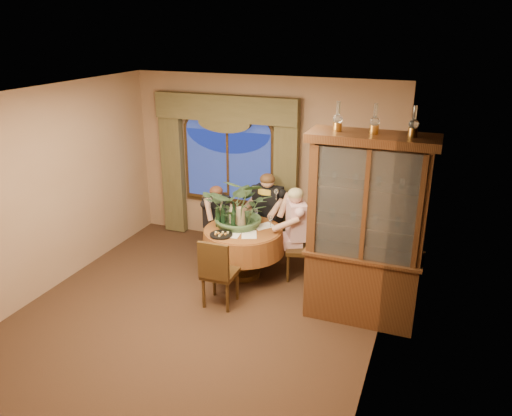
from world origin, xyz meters
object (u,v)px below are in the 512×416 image
at_px(wine_bottle_0, 223,215).
at_px(wine_bottle_5, 222,212).
at_px(chair_back_right, 261,226).
at_px(chair_back, 220,227).
at_px(olive_bowl, 243,229).
at_px(wine_bottle_4, 233,219).
at_px(person_back, 217,222).
at_px(stoneware_vase, 240,217).
at_px(oil_lamp_center, 375,119).
at_px(wine_bottle_2, 231,215).
at_px(person_scarf, 268,215).
at_px(wine_bottle_3, 218,216).
at_px(oil_lamp_left, 338,116).
at_px(centerpiece_plant, 241,183).
at_px(china_cabinet, 365,232).
at_px(chair_front_left, 220,271).
at_px(person_pink, 296,231).
at_px(dining_table, 243,252).
at_px(oil_lamp_right, 414,121).
at_px(wine_bottle_1, 233,212).
at_px(chair_right, 300,247).

distance_m(wine_bottle_0, wine_bottle_5, 0.13).
relative_size(chair_back_right, chair_back, 1.00).
distance_m(olive_bowl, wine_bottle_4, 0.20).
distance_m(person_back, stoneware_vase, 0.71).
height_order(oil_lamp_center, wine_bottle_2, oil_lamp_center).
bearing_deg(person_scarf, wine_bottle_3, 66.92).
height_order(oil_lamp_left, wine_bottle_5, oil_lamp_left).
xyz_separation_m(centerpiece_plant, wine_bottle_2, (-0.13, -0.07, -0.49)).
relative_size(china_cabinet, chair_front_left, 2.49).
xyz_separation_m(chair_back, wine_bottle_2, (0.41, -0.48, 0.44)).
distance_m(chair_front_left, wine_bottle_0, 1.02).
relative_size(person_pink, wine_bottle_0, 4.07).
height_order(china_cabinet, chair_front_left, china_cabinet).
distance_m(oil_lamp_center, person_pink, 2.37).
bearing_deg(dining_table, centerpiece_plant, 119.71).
relative_size(oil_lamp_right, wine_bottle_1, 1.03).
relative_size(chair_front_left, stoneware_vase, 3.32).
xyz_separation_m(chair_back, person_pink, (1.31, -0.17, 0.19)).
height_order(dining_table, stoneware_vase, stoneware_vase).
xyz_separation_m(wine_bottle_2, wine_bottle_3, (-0.17, -0.10, 0.00)).
relative_size(wine_bottle_1, wine_bottle_2, 1.00).
distance_m(dining_table, wine_bottle_1, 0.61).
xyz_separation_m(olive_bowl, wine_bottle_4, (-0.14, -0.03, 0.14)).
relative_size(wine_bottle_1, wine_bottle_4, 1.00).
height_order(person_pink, olive_bowl, person_pink).
distance_m(stoneware_vase, olive_bowl, 0.21).
height_order(chair_right, centerpiece_plant, centerpiece_plant).
distance_m(china_cabinet, person_scarf, 2.21).
relative_size(oil_lamp_center, person_pink, 0.25).
distance_m(oil_lamp_right, wine_bottle_1, 3.04).
distance_m(china_cabinet, oil_lamp_center, 1.37).
bearing_deg(wine_bottle_2, person_scarf, 66.96).
bearing_deg(wine_bottle_1, chair_front_left, -76.28).
bearing_deg(wine_bottle_3, person_back, 118.23).
bearing_deg(oil_lamp_left, chair_back_right, 137.18).
relative_size(person_scarf, olive_bowl, 9.92).
relative_size(oil_lamp_left, wine_bottle_0, 1.03).
xyz_separation_m(chair_right, wine_bottle_3, (-1.18, -0.29, 0.44)).
bearing_deg(chair_back, wine_bottle_4, 79.89).
distance_m(china_cabinet, chair_back_right, 2.38).
height_order(chair_back, wine_bottle_3, wine_bottle_3).
bearing_deg(wine_bottle_5, wine_bottle_4, -36.93).
height_order(dining_table, wine_bottle_1, wine_bottle_1).
bearing_deg(chair_back_right, wine_bottle_4, 82.16).
height_order(person_back, wine_bottle_5, person_back).
height_order(chair_right, wine_bottle_5, wine_bottle_5).
distance_m(centerpiece_plant, olive_bowl, 0.67).
distance_m(person_scarf, stoneware_vase, 0.75).
relative_size(dining_table, oil_lamp_left, 3.61).
bearing_deg(oil_lamp_left, oil_lamp_right, 0.00).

